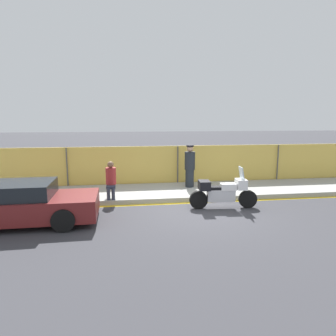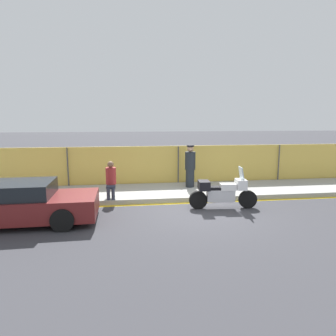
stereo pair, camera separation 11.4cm
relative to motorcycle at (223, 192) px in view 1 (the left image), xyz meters
The scene contains 8 objects.
ground_plane 1.08m from the motorcycle, behind, with size 120.00×120.00×0.00m, color #38383D.
sidewalk 2.43m from the motorcycle, 112.44° to the left, with size 35.23×2.64×0.18m.
curb_paint_stripe 1.33m from the motorcycle, 139.03° to the left, with size 35.23×0.18×0.01m.
storefront_fence 3.74m from the motorcycle, 104.12° to the left, with size 33.47×0.17×1.81m.
motorcycle is the anchor object (origin of this frame).
officer_standing 2.69m from the motorcycle, 102.40° to the left, with size 0.43×0.43×1.75m.
person_seated_on_curb 4.00m from the motorcycle, 160.28° to the left, with size 0.37×0.67×1.31m.
parked_car_left_down_street 6.41m from the motorcycle, behind, with size 4.54×1.93×1.22m.
Camera 1 is at (-2.34, -9.27, 3.01)m, focal length 32.00 mm.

